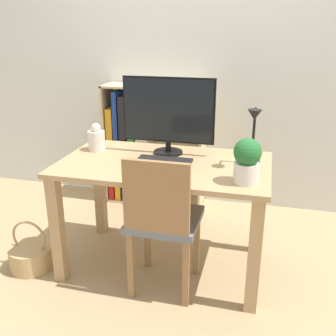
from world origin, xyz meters
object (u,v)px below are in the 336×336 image
at_px(desk_lamp, 253,132).
at_px(bookshelf, 137,144).
at_px(basket, 31,256).
at_px(keyboard, 164,160).
at_px(vase, 97,139).
at_px(chair, 162,219).
at_px(monitor, 168,113).
at_px(potted_plant, 247,160).

height_order(desk_lamp, bookshelf, desk_lamp).
bearing_deg(basket, desk_lamp, 12.72).
relative_size(keyboard, basket, 0.99).
xyz_separation_m(vase, chair, (0.56, -0.40, -0.32)).
bearing_deg(vase, keyboard, -13.58).
bearing_deg(monitor, bookshelf, 121.76).
height_order(vase, bookshelf, bookshelf).
height_order(potted_plant, chair, potted_plant).
bearing_deg(potted_plant, chair, -172.38).
bearing_deg(bookshelf, monitor, -58.24).
bearing_deg(monitor, vase, -173.67).
height_order(keyboard, chair, chair).
relative_size(vase, bookshelf, 0.18).
bearing_deg(bookshelf, basket, -105.74).
height_order(desk_lamp, chair, desk_lamp).
bearing_deg(chair, desk_lamp, 33.39).
xyz_separation_m(keyboard, chair, (0.07, -0.28, -0.25)).
height_order(monitor, chair, monitor).
distance_m(keyboard, chair, 0.38).
bearing_deg(monitor, potted_plant, -37.08).
bearing_deg(vase, bookshelf, 89.95).
relative_size(vase, chair, 0.21).
bearing_deg(monitor, desk_lamp, -13.53).
height_order(monitor, potted_plant, monitor).
xyz_separation_m(monitor, basket, (-0.82, -0.44, -0.91)).
height_order(keyboard, desk_lamp, desk_lamp).
distance_m(monitor, desk_lamp, 0.56).
bearing_deg(chair, keyboard, 100.97).
height_order(keyboard, basket, keyboard).
bearing_deg(bookshelf, chair, -65.52).
xyz_separation_m(vase, desk_lamp, (1.02, -0.08, 0.14)).
bearing_deg(keyboard, monitor, 95.01).
xyz_separation_m(chair, bookshelf, (-0.56, 1.23, 0.05)).
relative_size(monitor, basket, 1.75).
relative_size(bookshelf, basket, 3.07).
distance_m(vase, desk_lamp, 1.03).
xyz_separation_m(monitor, bookshelf, (-0.48, 0.77, -0.47)).
bearing_deg(potted_plant, monitor, 142.92).
bearing_deg(vase, potted_plant, -18.87).
height_order(monitor, keyboard, monitor).
relative_size(monitor, chair, 0.68).
bearing_deg(desk_lamp, keyboard, -175.29).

